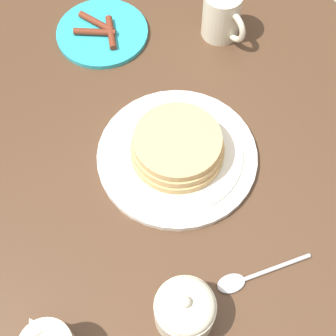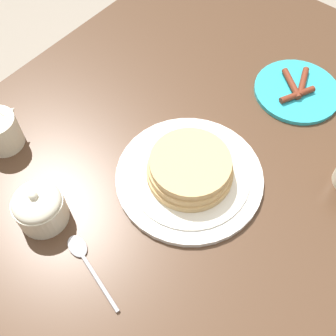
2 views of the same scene
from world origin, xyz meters
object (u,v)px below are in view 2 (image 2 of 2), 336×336
(side_plate_bacon, at_px, (297,90))
(sugar_bowl, at_px, (39,207))
(pancake_plate, at_px, (190,172))
(creamer_pitcher, at_px, (0,131))
(spoon, at_px, (85,258))

(side_plate_bacon, bearing_deg, sugar_bowl, -19.64)
(pancake_plate, height_order, sugar_bowl, sugar_bowl)
(pancake_plate, bearing_deg, creamer_pitcher, -63.69)
(side_plate_bacon, distance_m, creamer_pitcher, 0.64)
(sugar_bowl, xyz_separation_m, spoon, (0.01, 0.12, -0.04))
(sugar_bowl, bearing_deg, creamer_pitcher, -108.67)
(side_plate_bacon, relative_size, creamer_pitcher, 1.70)
(side_plate_bacon, height_order, sugar_bowl, sugar_bowl)
(side_plate_bacon, distance_m, sugar_bowl, 0.60)
(pancake_plate, xyz_separation_m, creamer_pitcher, (0.17, -0.35, 0.02))
(pancake_plate, bearing_deg, sugar_bowl, -33.48)
(pancake_plate, distance_m, spoon, 0.25)
(sugar_bowl, bearing_deg, spoon, 85.20)
(pancake_plate, xyz_separation_m, spoon, (0.25, -0.04, -0.02))
(sugar_bowl, bearing_deg, side_plate_bacon, 160.36)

